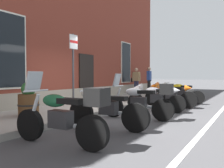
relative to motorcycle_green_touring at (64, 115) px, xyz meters
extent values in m
plane|color=#424244|center=(3.92, 1.22, -0.57)|extent=(140.00, 140.00, 0.00)
cube|color=gray|center=(3.92, 2.58, -0.49)|extent=(26.80, 2.73, 0.16)
cube|color=silver|center=(3.92, -1.98, -0.57)|extent=(26.80, 0.12, 0.01)
cube|color=gray|center=(3.92, 3.90, -0.22)|extent=(20.80, 0.10, 0.70)
cube|color=silver|center=(1.84, 3.92, 1.53)|extent=(1.22, 0.06, 2.52)
cube|color=black|center=(1.84, 3.89, 1.53)|extent=(1.10, 0.03, 2.40)
cube|color=black|center=(6.00, 3.91, 0.58)|extent=(1.10, 0.08, 2.30)
cube|color=silver|center=(10.16, 3.92, 1.53)|extent=(1.22, 0.06, 2.52)
cube|color=black|center=(10.16, 3.89, 1.53)|extent=(1.10, 0.03, 2.40)
cylinder|color=black|center=(-0.03, 0.85, -0.26)|extent=(0.14, 0.63, 0.62)
cylinder|color=black|center=(0.02, -0.62, -0.26)|extent=(0.14, 0.63, 0.62)
cylinder|color=silver|center=(-0.03, 0.75, 0.02)|extent=(0.08, 0.33, 0.69)
cube|color=#28282B|center=(0.00, 0.07, -0.08)|extent=(0.24, 0.45, 0.32)
ellipsoid|color=#195633|center=(-0.01, 0.22, 0.25)|extent=(0.28, 0.53, 0.24)
cube|color=black|center=(0.00, -0.16, 0.26)|extent=(0.24, 0.49, 0.10)
cylinder|color=silver|center=(-0.03, 0.67, 0.42)|extent=(0.62, 0.06, 0.04)
cylinder|color=silver|center=(0.13, -0.23, -0.21)|extent=(0.11, 0.45, 0.09)
cube|color=#B2BCC6|center=(-0.03, 0.73, 0.60)|extent=(0.36, 0.15, 0.40)
cube|color=black|center=(0.02, -0.72, 0.36)|extent=(0.37, 0.33, 0.30)
cylinder|color=black|center=(1.59, 0.83, -0.24)|extent=(0.13, 0.67, 0.67)
cylinder|color=black|center=(1.63, -0.68, -0.24)|extent=(0.13, 0.67, 0.67)
cylinder|color=silver|center=(1.60, 0.73, -0.01)|extent=(0.08, 0.29, 0.59)
cube|color=#28282B|center=(1.61, 0.02, -0.06)|extent=(0.23, 0.44, 0.32)
ellipsoid|color=slate|center=(1.61, 0.17, 0.17)|extent=(0.27, 0.53, 0.24)
cube|color=black|center=(1.62, -0.21, 0.18)|extent=(0.23, 0.48, 0.10)
cylinder|color=silver|center=(1.60, 0.65, 0.34)|extent=(0.62, 0.05, 0.04)
cylinder|color=silver|center=(1.74, -0.28, -0.19)|extent=(0.10, 0.45, 0.09)
sphere|color=silver|center=(1.60, 0.73, 0.27)|extent=(0.18, 0.18, 0.18)
cylinder|color=black|center=(3.12, 0.76, -0.25)|extent=(0.16, 0.64, 0.63)
cylinder|color=black|center=(3.23, -0.79, -0.25)|extent=(0.16, 0.64, 0.63)
cylinder|color=silver|center=(3.13, 0.66, 0.01)|extent=(0.09, 0.32, 0.66)
cube|color=#28282B|center=(3.18, -0.07, -0.07)|extent=(0.25, 0.45, 0.32)
ellipsoid|color=#B7BABF|center=(3.17, 0.08, 0.23)|extent=(0.30, 0.54, 0.24)
cube|color=black|center=(3.19, -0.30, 0.24)|extent=(0.25, 0.49, 0.10)
cylinder|color=silver|center=(3.13, 0.58, 0.40)|extent=(0.62, 0.08, 0.04)
cylinder|color=silver|center=(3.32, -0.36, -0.20)|extent=(0.12, 0.46, 0.09)
cube|color=#B2BCC6|center=(3.13, 0.64, 0.58)|extent=(0.37, 0.17, 0.40)
cube|color=black|center=(3.23, -0.89, 0.34)|extent=(0.38, 0.34, 0.30)
cylinder|color=black|center=(4.75, 0.74, -0.26)|extent=(0.17, 0.63, 0.62)
cylinder|color=black|center=(4.87, -0.73, -0.26)|extent=(0.17, 0.63, 0.62)
cylinder|color=silver|center=(4.75, 0.64, -0.02)|extent=(0.10, 0.31, 0.62)
cube|color=#28282B|center=(4.81, -0.04, -0.08)|extent=(0.26, 0.46, 0.32)
ellipsoid|color=silver|center=(4.80, 0.11, 0.18)|extent=(0.30, 0.54, 0.24)
cube|color=black|center=(4.83, -0.27, 0.19)|extent=(0.26, 0.50, 0.10)
cylinder|color=silver|center=(4.76, 0.56, 0.35)|extent=(0.62, 0.09, 0.04)
cylinder|color=silver|center=(4.96, -0.33, -0.21)|extent=(0.13, 0.46, 0.09)
cone|color=silver|center=(4.75, 0.69, 0.25)|extent=(0.39, 0.37, 0.36)
cone|color=silver|center=(4.87, -0.71, 0.21)|extent=(0.26, 0.28, 0.24)
cylinder|color=black|center=(6.27, 0.66, -0.24)|extent=(0.13, 0.67, 0.67)
cylinder|color=black|center=(6.24, -0.84, -0.24)|extent=(0.13, 0.67, 0.67)
cylinder|color=silver|center=(6.27, 0.56, 0.01)|extent=(0.08, 0.31, 0.62)
cube|color=#28282B|center=(6.25, -0.14, -0.06)|extent=(0.23, 0.44, 0.32)
ellipsoid|color=orange|center=(6.26, 0.01, 0.20)|extent=(0.27, 0.53, 0.24)
cube|color=black|center=(6.25, -0.37, 0.21)|extent=(0.23, 0.48, 0.10)
cylinder|color=silver|center=(6.27, 0.48, 0.37)|extent=(0.62, 0.05, 0.04)
cylinder|color=silver|center=(6.37, -0.44, -0.19)|extent=(0.10, 0.45, 0.09)
cone|color=orange|center=(6.27, 0.61, 0.27)|extent=(0.37, 0.35, 0.36)
cone|color=orange|center=(6.24, -0.82, 0.23)|extent=(0.25, 0.27, 0.24)
cylinder|color=black|center=(7.71, 0.66, -0.27)|extent=(0.15, 0.62, 0.61)
cylinder|color=black|center=(7.78, -0.86, -0.27)|extent=(0.15, 0.62, 0.61)
cylinder|color=silver|center=(7.71, 0.56, -0.01)|extent=(0.08, 0.32, 0.65)
cube|color=#28282B|center=(7.75, -0.15, -0.09)|extent=(0.24, 0.45, 0.32)
ellipsoid|color=gold|center=(7.74, 0.00, 0.21)|extent=(0.28, 0.53, 0.24)
cube|color=black|center=(7.76, -0.38, 0.22)|extent=(0.24, 0.49, 0.10)
cylinder|color=silver|center=(7.72, 0.48, 0.38)|extent=(0.62, 0.07, 0.04)
cylinder|color=silver|center=(7.88, -0.45, -0.22)|extent=(0.11, 0.45, 0.09)
sphere|color=silver|center=(7.71, 0.56, 0.31)|extent=(0.18, 0.18, 0.18)
cylinder|color=#2D3351|center=(10.30, 3.18, -0.02)|extent=(0.14, 0.14, 0.80)
cylinder|color=#2D3351|center=(10.33, 3.36, -0.02)|extent=(0.14, 0.14, 0.80)
cube|color=tan|center=(10.32, 3.27, 0.66)|extent=(0.26, 0.43, 0.56)
sphere|color=tan|center=(10.32, 3.27, 1.08)|extent=(0.22, 0.22, 0.22)
cylinder|color=tan|center=(10.28, 3.02, 0.63)|extent=(0.09, 0.09, 0.54)
cylinder|color=tan|center=(10.36, 3.51, 0.63)|extent=(0.09, 0.09, 0.54)
cube|color=black|center=(10.35, 3.59, 0.43)|extent=(0.13, 0.10, 0.24)
cylinder|color=black|center=(10.98, 2.72, 0.00)|extent=(0.14, 0.14, 0.83)
cylinder|color=black|center=(11.16, 2.73, 0.00)|extent=(0.14, 0.14, 0.83)
cube|color=#2D478C|center=(11.07, 2.72, 0.71)|extent=(0.41, 0.22, 0.59)
sphere|color=tan|center=(11.07, 2.72, 1.14)|extent=(0.22, 0.22, 0.22)
cylinder|color=#2D478C|center=(10.82, 2.71, 0.68)|extent=(0.09, 0.09, 0.56)
cylinder|color=#2D478C|center=(11.32, 2.74, 0.68)|extent=(0.09, 0.09, 0.56)
cube|color=black|center=(11.39, 2.76, 0.46)|extent=(0.09, 0.12, 0.24)
cylinder|color=#4C4C51|center=(2.56, 1.89, 0.80)|extent=(0.06, 0.06, 2.43)
cube|color=white|center=(2.56, 1.87, 1.76)|extent=(0.36, 0.03, 0.44)
cube|color=red|center=(2.56, 1.85, 1.76)|extent=(0.36, 0.01, 0.08)
cylinder|color=brown|center=(1.35, 2.51, -0.11)|extent=(0.57, 0.57, 0.61)
cylinder|color=black|center=(1.35, 2.51, -0.11)|extent=(0.60, 0.60, 0.04)
sphere|color=#28602D|center=(1.35, 2.51, 0.33)|extent=(0.40, 0.40, 0.40)
camera|label=1|loc=(-3.29, -2.94, 0.72)|focal=38.47mm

